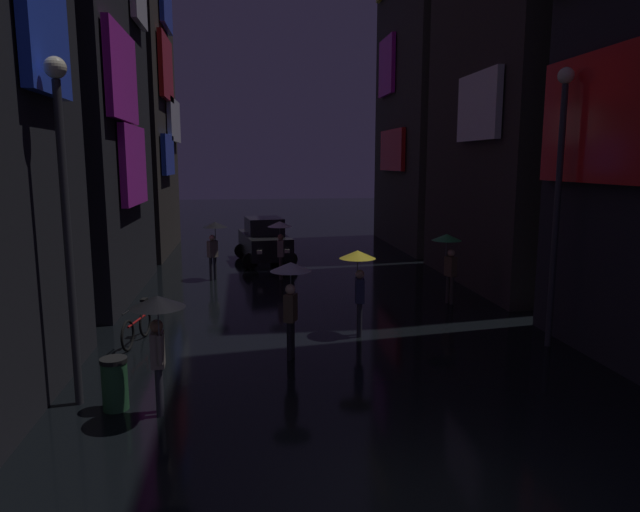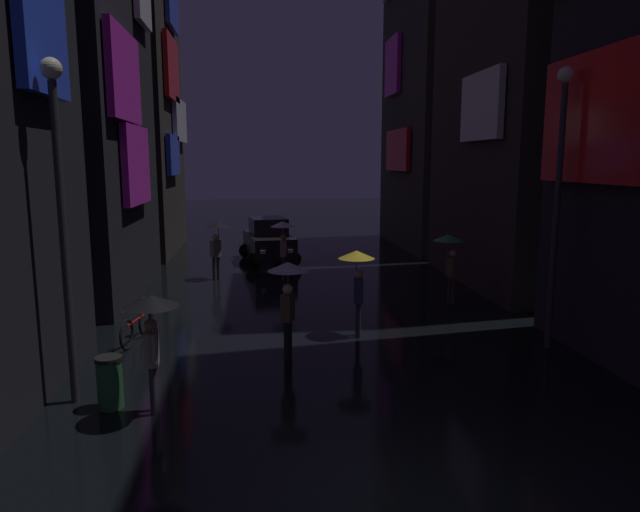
{
  "view_description": "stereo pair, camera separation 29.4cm",
  "coord_description": "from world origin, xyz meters",
  "views": [
    {
      "loc": [
        -1.99,
        -6.07,
        4.28
      ],
      "look_at": [
        0.0,
        9.03,
        1.74
      ],
      "focal_mm": 32.0,
      "sensor_mm": 36.0,
      "label": 1
    },
    {
      "loc": [
        -1.7,
        -6.11,
        4.28
      ],
      "look_at": [
        0.0,
        9.03,
        1.74
      ],
      "focal_mm": 32.0,
      "sensor_mm": 36.0,
      "label": 2
    }
  ],
  "objects": [
    {
      "name": "pedestrian_midstreet_left_clear",
      "position": [
        -1.04,
        6.01,
        1.67
      ],
      "size": [
        0.9,
        0.9,
        2.12
      ],
      "color": "black",
      "rests_on": "ground"
    },
    {
      "name": "pedestrian_foreground_left_green",
      "position": [
        4.06,
        10.26,
        1.67
      ],
      "size": [
        0.9,
        0.9,
        2.12
      ],
      "color": "#38332D",
      "rests_on": "ground"
    },
    {
      "name": "building_right_mid",
      "position": [
        7.49,
        12.99,
        9.44
      ],
      "size": [
        4.25,
        8.0,
        18.87
      ],
      "color": "#2D2826",
      "rests_on": "ground"
    },
    {
      "name": "car_distant",
      "position": [
        -1.2,
        18.12,
        0.93
      ],
      "size": [
        2.62,
        4.31,
        1.92
      ],
      "color": "black",
      "rests_on": "ground"
    },
    {
      "name": "bicycle_parked_at_storefront",
      "position": [
        -4.6,
        7.44,
        0.39
      ],
      "size": [
        0.4,
        1.8,
        0.96
      ],
      "color": "black",
      "rests_on": "ground"
    },
    {
      "name": "pedestrian_far_right_black",
      "position": [
        -3.11,
        14.72,
        1.67
      ],
      "size": [
        0.9,
        0.9,
        2.12
      ],
      "color": "#2D2D38",
      "rests_on": "ground"
    },
    {
      "name": "trash_bin",
      "position": [
        -4.3,
        3.7,
        0.47
      ],
      "size": [
        0.46,
        0.46,
        0.93
      ],
      "color": "#265933",
      "rests_on": "ground"
    },
    {
      "name": "streetlamp_left_near",
      "position": [
        -5.0,
        4.02,
        3.69
      ],
      "size": [
        0.36,
        0.36,
        5.96
      ],
      "color": "#2D2D33",
      "rests_on": "ground"
    },
    {
      "name": "building_left_far",
      "position": [
        -7.47,
        21.76,
        7.13
      ],
      "size": [
        4.25,
        7.52,
        14.24
      ],
      "color": "#2D2826",
      "rests_on": "ground"
    },
    {
      "name": "pedestrian_near_crossing_black",
      "position": [
        -3.46,
        3.29,
        1.67
      ],
      "size": [
        0.9,
        0.9,
        2.12
      ],
      "color": "#2D2D38",
      "rests_on": "ground"
    },
    {
      "name": "pedestrian_midstreet_centre_yellow",
      "position": [
        0.74,
        7.44,
        1.67
      ],
      "size": [
        0.9,
        0.9,
        2.12
      ],
      "color": "#2D2D38",
      "rests_on": "ground"
    },
    {
      "name": "building_left_mid",
      "position": [
        -7.47,
        12.85,
        8.14
      ],
      "size": [
        4.25,
        7.72,
        16.26
      ],
      "color": "black",
      "rests_on": "ground"
    },
    {
      "name": "pedestrian_foreground_right_clear",
      "position": [
        -0.74,
        14.56,
        1.67
      ],
      "size": [
        0.9,
        0.9,
        2.12
      ],
      "color": "#38332D",
      "rests_on": "ground"
    },
    {
      "name": "streetlamp_right_near",
      "position": [
        5.0,
        5.97,
        3.87
      ],
      "size": [
        0.36,
        0.36,
        6.3
      ],
      "color": "#2D2D33",
      "rests_on": "ground"
    },
    {
      "name": "building_right_far",
      "position": [
        7.48,
        22.26,
        9.0
      ],
      "size": [
        4.25,
        8.51,
        17.99
      ],
      "color": "#33302D",
      "rests_on": "ground"
    }
  ]
}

